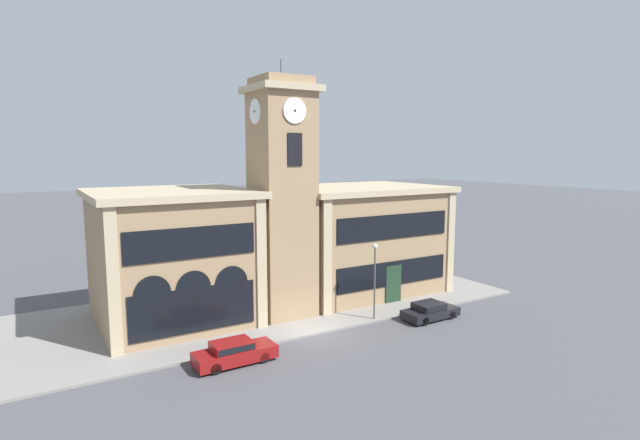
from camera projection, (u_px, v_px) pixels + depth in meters
ground_plane at (317, 335)px, 32.72m from camera, size 300.00×300.00×0.00m
sidewalk_kerb at (269, 305)px, 38.98m from camera, size 38.53×14.78×0.15m
clock_tower at (282, 199)px, 35.68m from camera, size 4.56×4.56×18.30m
town_hall_left_wing at (172, 256)px, 35.03m from camera, size 10.66×10.57×9.35m
town_hall_right_wing at (357, 238)px, 43.23m from camera, size 13.74×10.57×9.08m
parked_car_near at (234, 352)px, 28.21m from camera, size 4.70×1.81×1.35m
parked_car_mid at (430, 310)px, 35.86m from camera, size 4.23×1.91×1.23m
street_lamp at (375, 270)px, 35.07m from camera, size 0.36×0.36×5.44m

